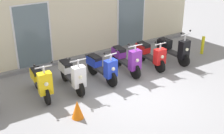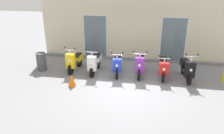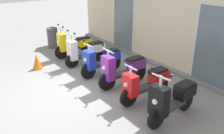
% 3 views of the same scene
% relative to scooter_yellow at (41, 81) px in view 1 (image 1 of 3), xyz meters
% --- Properties ---
extents(ground_plane, '(40.00, 40.00, 0.00)m').
position_rel_scooter_yellow_xyz_m(ground_plane, '(2.50, -1.34, -0.49)').
color(ground_plane, gray).
extents(storefront_facade, '(9.75, 0.50, 3.72)m').
position_rel_scooter_yellow_xyz_m(storefront_facade, '(2.50, 2.15, 1.31)').
color(storefront_facade, beige).
rests_on(storefront_facade, ground_plane).
extents(scooter_yellow, '(0.54, 1.56, 1.28)m').
position_rel_scooter_yellow_xyz_m(scooter_yellow, '(0.00, 0.00, 0.00)').
color(scooter_yellow, black).
rests_on(scooter_yellow, ground_plane).
extents(scooter_white, '(0.58, 1.57, 1.27)m').
position_rel_scooter_yellow_xyz_m(scooter_white, '(0.97, -0.04, -0.01)').
color(scooter_white, black).
rests_on(scooter_white, ground_plane).
extents(scooter_blue, '(0.54, 1.57, 1.20)m').
position_rel_scooter_yellow_xyz_m(scooter_blue, '(2.01, -0.04, -0.00)').
color(scooter_blue, black).
rests_on(scooter_blue, ground_plane).
extents(scooter_purple, '(0.59, 1.64, 1.28)m').
position_rel_scooter_yellow_xyz_m(scooter_purple, '(3.01, 0.03, 0.02)').
color(scooter_purple, black).
rests_on(scooter_purple, ground_plane).
extents(scooter_red, '(0.52, 1.57, 1.16)m').
position_rel_scooter_yellow_xyz_m(scooter_red, '(4.00, 0.01, -0.02)').
color(scooter_red, black).
rests_on(scooter_red, ground_plane).
extents(scooter_black, '(0.53, 1.58, 1.32)m').
position_rel_scooter_yellow_xyz_m(scooter_black, '(4.98, -0.11, 0.02)').
color(scooter_black, black).
rests_on(scooter_black, ground_plane).
extents(traffic_cone, '(0.32, 0.32, 0.52)m').
position_rel_scooter_yellow_xyz_m(traffic_cone, '(0.40, -1.57, -0.23)').
color(traffic_cone, orange).
rests_on(traffic_cone, ground_plane).
extents(curb_bollard, '(0.12, 0.12, 0.70)m').
position_rel_scooter_yellow_xyz_m(curb_bollard, '(6.47, -0.10, -0.14)').
color(curb_bollard, yellow).
rests_on(curb_bollard, ground_plane).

